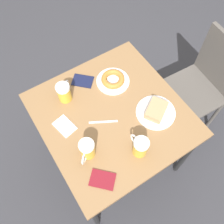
# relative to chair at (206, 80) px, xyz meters

# --- Properties ---
(ground_plane) EXTENTS (8.00, 8.00, 0.00)m
(ground_plane) POSITION_rel_chair_xyz_m (-0.04, -0.78, -0.51)
(ground_plane) COLOR #333338
(table) EXTENTS (0.83, 0.81, 0.71)m
(table) POSITION_rel_chair_xyz_m (-0.04, -0.78, 0.13)
(table) COLOR olive
(table) RESTS_ON ground_plane
(chair) EXTENTS (0.42, 0.42, 0.85)m
(chair) POSITION_rel_chair_xyz_m (0.00, 0.00, 0.00)
(chair) COLOR #514C47
(chair) RESTS_ON ground_plane
(plate_with_cake) EXTENTS (0.23, 0.23, 0.05)m
(plate_with_cake) POSITION_rel_chair_xyz_m (0.09, -0.56, 0.22)
(plate_with_cake) COLOR white
(plate_with_cake) RESTS_ON table
(plate_with_donut) EXTENTS (0.20, 0.20, 0.05)m
(plate_with_donut) POSITION_rel_chair_xyz_m (-0.23, -0.65, 0.22)
(plate_with_donut) COLOR white
(plate_with_donut) RESTS_ON table
(beer_mug_left) EXTENTS (0.10, 0.10, 0.12)m
(beer_mug_left) POSITION_rel_chair_xyz_m (0.09, -1.02, 0.26)
(beer_mug_left) COLOR gold
(beer_mug_left) RESTS_ON table
(beer_mug_center) EXTENTS (0.10, 0.10, 0.12)m
(beer_mug_center) POSITION_rel_chair_xyz_m (-0.29, -0.95, 0.26)
(beer_mug_center) COLOR gold
(beer_mug_center) RESTS_ON table
(beer_mug_right) EXTENTS (0.12, 0.08, 0.12)m
(beer_mug_right) POSITION_rel_chair_xyz_m (0.22, -0.78, 0.26)
(beer_mug_right) COLOR gold
(beer_mug_right) RESTS_ON table
(napkin_folded) EXTENTS (0.14, 0.11, 0.00)m
(napkin_folded) POSITION_rel_chair_xyz_m (-0.12, -1.05, 0.20)
(napkin_folded) COLOR white
(napkin_folded) RESTS_ON table
(fork) EXTENTS (0.09, 0.15, 0.00)m
(fork) POSITION_rel_chair_xyz_m (-0.03, -0.85, 0.20)
(fork) COLOR silver
(fork) RESTS_ON table
(passport_near_edge) EXTENTS (0.15, 0.15, 0.01)m
(passport_near_edge) POSITION_rel_chair_xyz_m (0.25, -1.02, 0.20)
(passport_near_edge) COLOR maroon
(passport_near_edge) RESTS_ON table
(passport_far_edge) EXTENTS (0.15, 0.15, 0.01)m
(passport_far_edge) POSITION_rel_chair_xyz_m (-0.34, -0.81, 0.20)
(passport_far_edge) COLOR #141938
(passport_far_edge) RESTS_ON table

